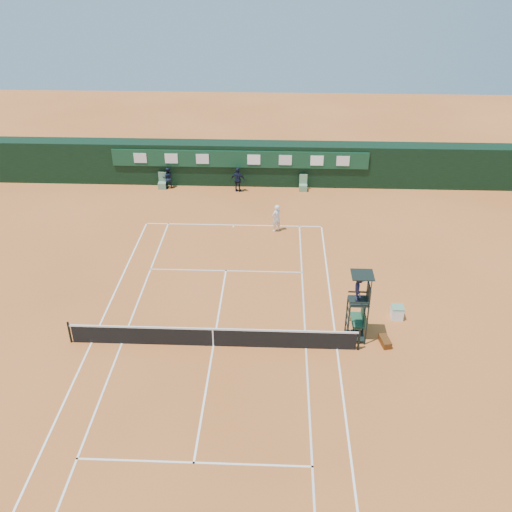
{
  "coord_description": "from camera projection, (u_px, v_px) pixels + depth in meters",
  "views": [
    {
      "loc": [
        2.73,
        -19.86,
        16.15
      ],
      "look_at": [
        1.65,
        6.0,
        1.2
      ],
      "focal_mm": 40.0,
      "sensor_mm": 36.0,
      "label": 1
    }
  ],
  "objects": [
    {
      "name": "tennis_bag",
      "position": [
        385.0,
        341.0,
        25.38
      ],
      "size": [
        0.51,
        0.88,
        0.31
      ],
      "primitive_type": "cube",
      "rotation": [
        0.0,
        0.0,
        0.19
      ],
      "color": "black",
      "rests_on": "ground"
    },
    {
      "name": "umpire_chair",
      "position": [
        359.0,
        293.0,
        24.58
      ],
      "size": [
        0.96,
        0.95,
        3.42
      ],
      "color": "black",
      "rests_on": "ground"
    },
    {
      "name": "tennis_net",
      "position": [
        213.0,
        337.0,
        25.1
      ],
      "size": [
        12.9,
        0.1,
        1.1
      ],
      "color": "black",
      "rests_on": "ground"
    },
    {
      "name": "linesman_chair_right",
      "position": [
        303.0,
        186.0,
        40.16
      ],
      "size": [
        0.55,
        0.5,
        1.15
      ],
      "color": "#5C8C65",
      "rests_on": "ground"
    },
    {
      "name": "ball_kid_right",
      "position": [
        238.0,
        180.0,
        39.75
      ],
      "size": [
        1.08,
        0.59,
        1.74
      ],
      "primitive_type": "imported",
      "rotation": [
        0.0,
        0.0,
        2.97
      ],
      "color": "black",
      "rests_on": "ground"
    },
    {
      "name": "court_lines",
      "position": [
        213.0,
        346.0,
        25.35
      ],
      "size": [
        11.05,
        23.85,
        0.01
      ],
      "color": "white",
      "rests_on": "ground"
    },
    {
      "name": "ball_kid_left",
      "position": [
        168.0,
        178.0,
        40.37
      ],
      "size": [
        0.8,
        0.66,
        1.51
      ],
      "primitive_type": "imported",
      "rotation": [
        0.0,
        0.0,
        3.27
      ],
      "color": "black",
      "rests_on": "ground"
    },
    {
      "name": "ground",
      "position": [
        213.0,
        346.0,
        25.35
      ],
      "size": [
        90.0,
        90.0,
        0.0
      ],
      "primitive_type": "plane",
      "color": "#C96A2F",
      "rests_on": "ground"
    },
    {
      "name": "tennis_ball",
      "position": [
        248.0,
        248.0,
        33.0
      ],
      "size": [
        0.07,
        0.07,
        0.07
      ],
      "primitive_type": "sphere",
      "color": "#B6D531",
      "rests_on": "ground"
    },
    {
      "name": "player",
      "position": [
        276.0,
        218.0,
        34.55
      ],
      "size": [
        0.75,
        0.72,
        1.72
      ],
      "primitive_type": "imported",
      "rotation": [
        0.0,
        0.0,
        3.85
      ],
      "color": "white",
      "rests_on": "ground"
    },
    {
      "name": "player_bench",
      "position": [
        360.0,
        318.0,
        26.18
      ],
      "size": [
        0.56,
        1.2,
        1.1
      ],
      "color": "#1B452D",
      "rests_on": "ground"
    },
    {
      "name": "back_wall",
      "position": [
        240.0,
        163.0,
        40.81
      ],
      "size": [
        40.0,
        1.65,
        3.0
      ],
      "color": "black",
      "rests_on": "ground"
    },
    {
      "name": "cooler",
      "position": [
        397.0,
        312.0,
        27.01
      ],
      "size": [
        0.57,
        0.57,
        0.65
      ],
      "color": "white",
      "rests_on": "ground"
    },
    {
      "name": "linesman_chair_left",
      "position": [
        162.0,
        184.0,
        40.52
      ],
      "size": [
        0.55,
        0.5,
        1.15
      ],
      "color": "#5B8B69",
      "rests_on": "ground"
    }
  ]
}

